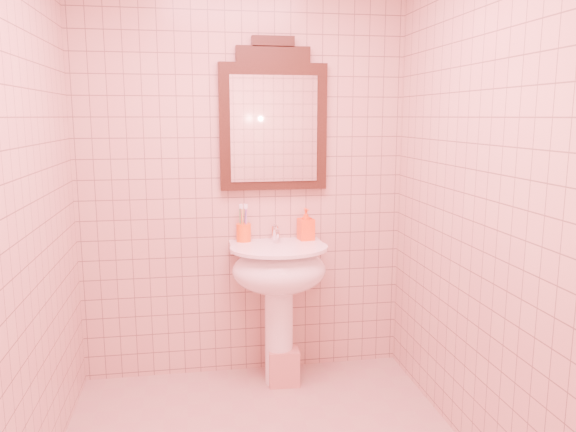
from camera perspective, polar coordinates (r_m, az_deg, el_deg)
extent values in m
cube|color=tan|center=(3.46, -4.53, 3.92)|extent=(2.00, 0.02, 2.50)
cylinder|color=white|center=(3.48, -0.93, -11.31)|extent=(0.17, 0.17, 0.70)
ellipsoid|color=white|center=(3.34, -0.90, -5.52)|extent=(0.56, 0.46, 0.28)
cube|color=white|center=(3.47, -1.32, -2.97)|extent=(0.56, 0.15, 0.05)
cylinder|color=white|center=(3.31, -0.90, -3.27)|extent=(0.58, 0.58, 0.02)
cylinder|color=white|center=(3.46, -1.32, -1.76)|extent=(0.04, 0.04, 0.09)
cylinder|color=white|center=(3.40, -1.19, -1.37)|extent=(0.02, 0.10, 0.02)
cylinder|color=white|center=(3.35, -1.06, -1.87)|extent=(0.02, 0.02, 0.04)
cube|color=white|center=(3.46, -1.35, -0.84)|extent=(0.02, 0.07, 0.01)
cube|color=black|center=(3.43, -1.49, 9.00)|extent=(0.65, 0.05, 0.76)
cube|color=black|center=(3.45, -1.52, 16.09)|extent=(0.44, 0.05, 0.09)
cube|color=black|center=(3.46, -1.53, 17.30)|extent=(0.25, 0.05, 0.06)
cube|color=white|center=(3.41, -1.42, 8.83)|extent=(0.53, 0.01, 0.63)
cylinder|color=#F05314|center=(3.44, -4.52, -1.70)|extent=(0.09, 0.09, 0.11)
cylinder|color=silver|center=(3.43, -4.20, -0.92)|extent=(0.01, 0.01, 0.21)
cylinder|color=#338CD8|center=(3.45, -4.39, -0.87)|extent=(0.01, 0.01, 0.21)
cylinder|color=#E5334C|center=(3.45, -4.73, -0.88)|extent=(0.01, 0.01, 0.21)
cylinder|color=#3FBF59|center=(3.43, -4.87, -0.94)|extent=(0.01, 0.01, 0.21)
cylinder|color=#D8CC4C|center=(3.41, -4.68, -0.99)|extent=(0.01, 0.01, 0.21)
cylinder|color=purple|center=(3.41, -4.34, -0.98)|extent=(0.01, 0.01, 0.21)
imported|color=#F54614|center=(3.47, 1.83, -0.84)|extent=(0.10, 0.10, 0.20)
cube|color=#D47C80|center=(3.54, -0.42, -15.10)|extent=(0.19, 0.13, 0.22)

